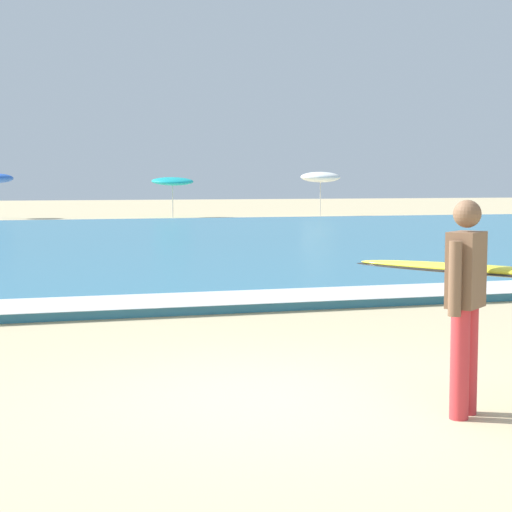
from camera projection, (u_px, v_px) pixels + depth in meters
name	position (u px, v px, depth m)	size (l,w,h in m)	color
ground_plane	(283.00, 399.00, 7.27)	(160.00, 160.00, 0.00)	beige
sea	(90.00, 242.00, 25.14)	(120.00, 28.00, 0.14)	teal
surf_foam	(172.00, 300.00, 12.31)	(120.00, 1.47, 0.01)	white
surfer_with_board	(476.00, 286.00, 6.83)	(1.79, 2.09, 1.73)	red
beach_umbrella_2	(172.00, 181.00, 43.74)	(2.18, 2.21, 2.18)	beige
beach_umbrella_3	(320.00, 177.00, 45.61)	(2.16, 2.17, 2.43)	beige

